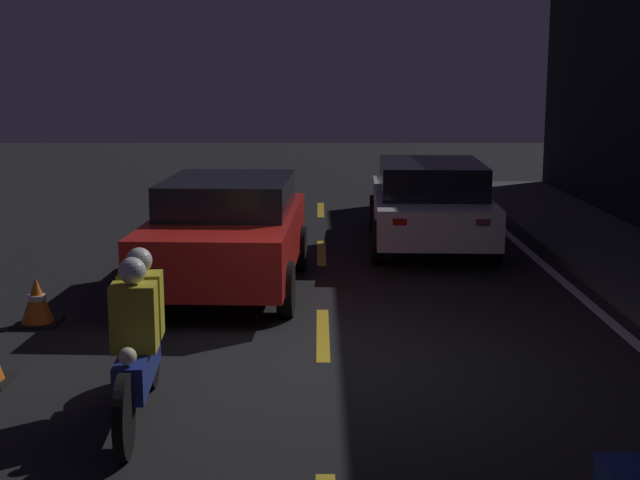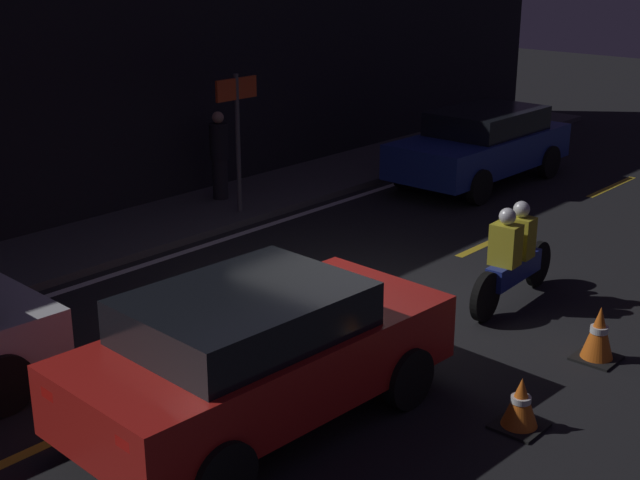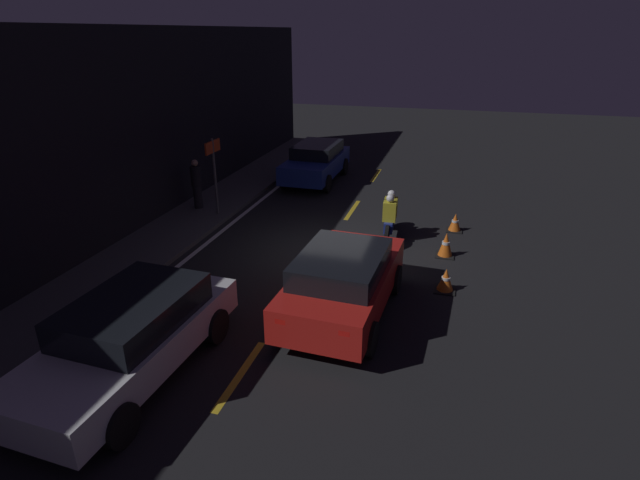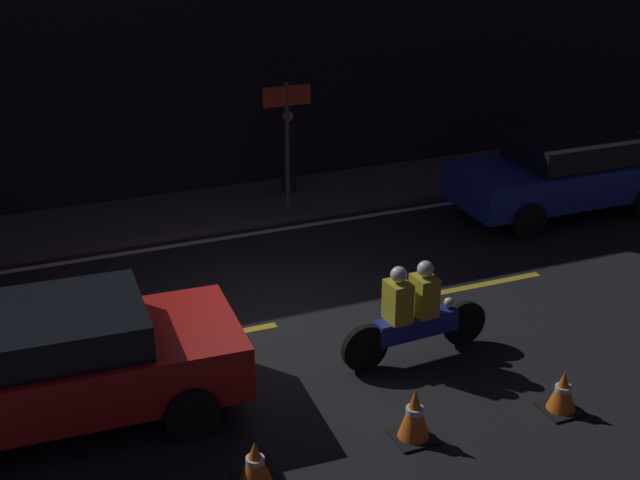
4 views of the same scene
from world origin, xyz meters
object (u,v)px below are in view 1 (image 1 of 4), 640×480
Objects in this scene: taxi_red at (228,231)px; motorcycle at (138,341)px; sedan_white at (430,201)px; traffic_cone_near at (37,302)px.

taxi_red is 1.87× the size of motorcycle.
sedan_white is 8.04m from motorcycle.
motorcycle is (4.43, -0.30, -0.14)m from taxi_red.
motorcycle is 4.02× the size of traffic_cone_near.
traffic_cone_near is at bearing 134.72° from sedan_white.
motorcycle is at bearing 31.84° from traffic_cone_near.
taxi_red is 4.44m from motorcycle.
taxi_red reaches higher than sedan_white.
motorcycle is 3.29m from traffic_cone_near.
traffic_cone_near is (-2.77, -1.72, -0.39)m from motorcycle.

